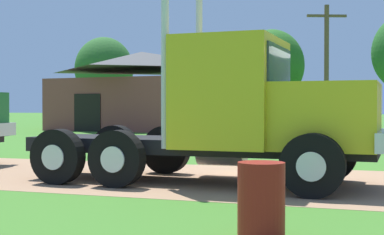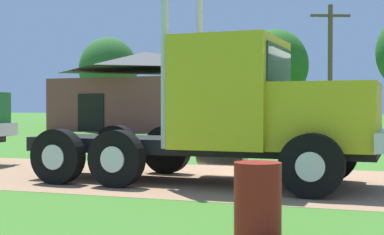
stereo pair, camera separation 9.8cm
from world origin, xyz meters
name	(u,v)px [view 1 (the left image)]	position (x,y,z in m)	size (l,w,h in m)	color
ground_plane	(241,181)	(0.00, 0.00, 0.00)	(200.00, 200.00, 0.00)	#3D7426
dirt_track	(241,180)	(0.00, 0.00, 0.00)	(120.00, 5.23, 0.01)	#A27A59
truck_foreground_white	(242,115)	(0.15, -0.52, 1.30)	(6.91, 2.81, 3.89)	black
steel_barrel	(261,200)	(1.39, -4.70, 0.42)	(0.53, 0.53, 0.85)	maroon
shed_building	(142,92)	(-11.96, 22.40, 2.38)	(10.58, 9.13, 4.92)	brown
utility_pole_near	(326,65)	(-0.38, 21.32, 3.77)	(2.10, 0.93, 7.05)	brown
tree_left	(104,69)	(-22.76, 38.17, 5.00)	(5.57, 5.57, 8.07)	#513823
tree_mid	(272,66)	(-6.48, 37.36, 4.94)	(5.56, 5.56, 8.00)	#513823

